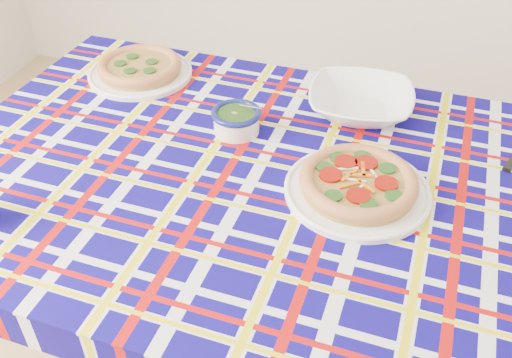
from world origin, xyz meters
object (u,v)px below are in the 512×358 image
(dining_table, at_px, (282,204))
(pesto_bowl, at_px, (236,119))
(main_focaccia_plate, at_px, (358,182))
(serving_bowl, at_px, (361,102))

(dining_table, relative_size, pesto_bowl, 13.35)
(main_focaccia_plate, height_order, serving_bowl, serving_bowl)
(serving_bowl, bearing_deg, main_focaccia_plate, -82.80)
(dining_table, height_order, pesto_bowl, pesto_bowl)
(main_focaccia_plate, xyz_separation_m, serving_bowl, (-0.04, 0.32, 0.00))
(dining_table, distance_m, serving_bowl, 0.36)
(main_focaccia_plate, distance_m, pesto_bowl, 0.35)
(serving_bowl, bearing_deg, pesto_bowl, -148.62)
(pesto_bowl, bearing_deg, serving_bowl, 31.38)
(dining_table, xyz_separation_m, pesto_bowl, (-0.15, 0.15, 0.11))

